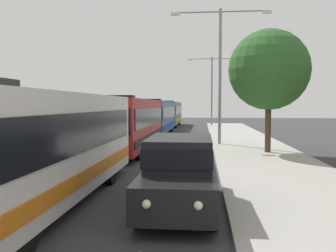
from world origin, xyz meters
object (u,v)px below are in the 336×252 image
Objects in this scene: bus_fourth_in_line at (169,113)px; white_suv at (180,170)px; bus_second_in_line at (129,123)px; streetlamp_mid at (220,62)px; streetlamp_far at (212,84)px; bus_middle at (156,116)px; bus_lead at (41,144)px; roadside_tree at (269,70)px.

bus_fourth_in_line is 2.37× the size of white_suv.
bus_second_in_line is at bearing 107.72° from white_suv.
streetlamp_mid is at bearing -76.04° from bus_fourth_in_line.
streetlamp_mid is at bearing -90.00° from streetlamp_far.
streetlamp_mid is at bearing -58.39° from bus_middle.
white_suv is (3.70, -11.57, -0.66)m from bus_second_in_line.
bus_second_in_line is at bearing -148.71° from streetlamp_mid.
bus_middle is at bearing 121.61° from streetlamp_mid.
bus_middle is at bearing 90.00° from bus_lead.
white_suv is (3.70, 0.17, -0.66)m from bus_lead.
streetlamp_mid is (1.70, 14.85, 4.52)m from white_suv.
roadside_tree reaches higher than white_suv.
bus_lead is 2.17× the size of white_suv.
bus_second_in_line and bus_fourth_in_line have the same top height.
white_suv is 0.58× the size of streetlamp_far.
bus_second_in_line is (0.00, 11.74, 0.00)m from bus_lead.
bus_lead is 36.74m from bus_fourth_in_line.
streetlamp_mid is at bearing 31.29° from bus_second_in_line.
streetlamp_far is (5.40, 13.10, 3.67)m from bus_middle.
streetlamp_far is at bearing 67.61° from bus_middle.
streetlamp_mid is (5.40, -21.71, 3.86)m from bus_fourth_in_line.
bus_lead is at bearing -177.34° from white_suv.
white_suv is at bearing -92.65° from streetlamp_far.
bus_middle is 11.00m from streetlamp_mid.
streetlamp_mid reaches higher than streetlamp_far.
roadside_tree is (7.84, 11.01, 2.94)m from bus_lead.
streetlamp_far is (1.70, 36.73, 4.32)m from white_suv.
white_suv is at bearing -81.10° from bus_middle.
bus_lead and bus_middle have the same top height.
streetlamp_mid is at bearing 121.24° from roadside_tree.
bus_second_in_line is 25.99m from streetlamp_far.
bus_second_in_line reaches higher than white_suv.
bus_middle is 2.50× the size of white_suv.
streetlamp_far reaches higher than bus_fourth_in_line.
roadside_tree reaches higher than bus_second_in_line.
roadside_tree is at bearing -84.62° from streetlamp_far.
streetlamp_far is at bearing 81.68° from bus_lead.
bus_fourth_in_line is at bearing 90.00° from bus_second_in_line.
bus_middle reaches higher than white_suv.
streetlamp_mid reaches higher than bus_second_in_line.
bus_middle is 1.45× the size of streetlamp_far.
white_suv is at bearing -84.22° from bus_fourth_in_line.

